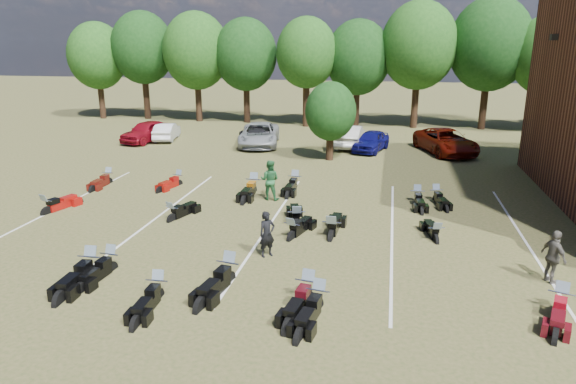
% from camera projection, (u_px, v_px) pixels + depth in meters
% --- Properties ---
extents(ground, '(160.00, 160.00, 0.00)m').
position_uv_depth(ground, '(333.00, 261.00, 17.84)').
color(ground, brown).
rests_on(ground, ground).
extents(car_0, '(2.84, 4.91, 1.57)m').
position_uv_depth(car_0, '(147.00, 131.00, 38.33)').
color(car_0, maroon).
rests_on(car_0, ground).
extents(car_1, '(2.16, 4.14, 1.30)m').
position_uv_depth(car_1, '(167.00, 131.00, 39.05)').
color(car_1, silver).
rests_on(car_1, ground).
extents(car_2, '(3.61, 6.15, 1.61)m').
position_uv_depth(car_2, '(259.00, 134.00, 36.99)').
color(car_2, '#92959A').
rests_on(car_2, ground).
extents(car_3, '(3.51, 4.94, 1.33)m').
position_uv_depth(car_3, '(254.00, 135.00, 37.43)').
color(car_3, black).
rests_on(car_3, ground).
extents(car_4, '(2.72, 4.44, 1.41)m').
position_uv_depth(car_4, '(371.00, 141.00, 35.15)').
color(car_4, '#0C0C55').
rests_on(car_4, ground).
extents(car_5, '(1.83, 4.81, 1.56)m').
position_uv_depth(car_5, '(350.00, 136.00, 36.49)').
color(car_5, '#A5A5A0').
rests_on(car_5, ground).
extents(car_6, '(4.51, 6.36, 1.61)m').
position_uv_depth(car_6, '(446.00, 141.00, 34.49)').
color(car_6, '#5C0D05').
rests_on(car_6, ground).
extents(person_black, '(0.72, 0.70, 1.66)m').
position_uv_depth(person_black, '(267.00, 234.00, 18.04)').
color(person_black, black).
rests_on(person_black, ground).
extents(person_green, '(0.98, 0.78, 1.93)m').
position_uv_depth(person_green, '(270.00, 180.00, 24.44)').
color(person_green, '#235D31').
rests_on(person_green, ground).
extents(person_grey, '(0.82, 1.10, 1.74)m').
position_uv_depth(person_grey, '(554.00, 257.00, 16.05)').
color(person_grey, '#524D47').
rests_on(person_grey, ground).
extents(motorcycle_0, '(0.87, 2.28, 1.24)m').
position_uv_depth(motorcycle_0, '(111.00, 271.00, 17.10)').
color(motorcycle_0, black).
rests_on(motorcycle_0, ground).
extents(motorcycle_1, '(0.82, 2.24, 1.23)m').
position_uv_depth(motorcycle_1, '(158.00, 299.00, 15.26)').
color(motorcycle_1, black).
rests_on(motorcycle_1, ground).
extents(motorcycle_2, '(0.93, 2.54, 1.39)m').
position_uv_depth(motorcycle_2, '(91.00, 276.00, 16.73)').
color(motorcycle_2, black).
rests_on(motorcycle_2, ground).
extents(motorcycle_3, '(1.08, 2.37, 1.27)m').
position_uv_depth(motorcycle_3, '(318.00, 310.00, 14.63)').
color(motorcycle_3, black).
rests_on(motorcycle_3, ground).
extents(motorcycle_4, '(1.18, 2.61, 1.40)m').
position_uv_depth(motorcycle_4, '(229.00, 282.00, 16.29)').
color(motorcycle_4, black).
rests_on(motorcycle_4, ground).
extents(motorcycle_5, '(1.10, 2.47, 1.33)m').
position_uv_depth(motorcycle_5, '(307.00, 301.00, 15.14)').
color(motorcycle_5, black).
rests_on(motorcycle_5, ground).
extents(motorcycle_6, '(1.41, 2.37, 1.26)m').
position_uv_depth(motorcycle_6, '(558.00, 312.00, 14.49)').
color(motorcycle_6, '#4B0A12').
rests_on(motorcycle_6, ground).
extents(motorcycle_7, '(1.32, 2.41, 1.28)m').
position_uv_depth(motorcycle_7, '(48.00, 214.00, 22.66)').
color(motorcycle_7, '#940E0A').
rests_on(motorcycle_7, ground).
extents(motorcycle_9, '(1.31, 2.26, 1.20)m').
position_uv_depth(motorcycle_9, '(172.00, 221.00, 21.81)').
color(motorcycle_9, black).
rests_on(motorcycle_9, ground).
extents(motorcycle_10, '(1.31, 2.34, 1.24)m').
position_uv_depth(motorcycle_10, '(292.00, 239.00, 19.81)').
color(motorcycle_10, black).
rests_on(motorcycle_10, ground).
extents(motorcycle_11, '(1.30, 2.46, 1.31)m').
position_uv_depth(motorcycle_11, '(296.00, 227.00, 21.09)').
color(motorcycle_11, black).
rests_on(motorcycle_11, ground).
extents(motorcycle_12, '(0.90, 2.48, 1.36)m').
position_uv_depth(motorcycle_12, '(331.00, 239.00, 19.83)').
color(motorcycle_12, black).
rests_on(motorcycle_12, ground).
extents(motorcycle_13, '(1.02, 2.10, 1.13)m').
position_uv_depth(motorcycle_13, '(436.00, 242.00, 19.55)').
color(motorcycle_13, black).
rests_on(motorcycle_13, ground).
extents(motorcycle_14, '(0.70, 2.17, 1.21)m').
position_uv_depth(motorcycle_14, '(109.00, 183.00, 27.43)').
color(motorcycle_14, '#4D0F0B').
rests_on(motorcycle_14, ground).
extents(motorcycle_15, '(1.18, 2.15, 1.14)m').
position_uv_depth(motorcycle_15, '(178.00, 185.00, 27.11)').
color(motorcycle_15, maroon).
rests_on(motorcycle_15, ground).
extents(motorcycle_16, '(0.80, 2.38, 1.32)m').
position_uv_depth(motorcycle_16, '(295.00, 188.00, 26.53)').
color(motorcycle_16, black).
rests_on(motorcycle_16, ground).
extents(motorcycle_17, '(0.81, 2.52, 1.41)m').
position_uv_depth(motorcycle_17, '(254.00, 193.00, 25.80)').
color(motorcycle_17, black).
rests_on(motorcycle_17, ground).
extents(motorcycle_18, '(0.88, 2.20, 1.20)m').
position_uv_depth(motorcycle_18, '(417.00, 203.00, 24.18)').
color(motorcycle_18, black).
rests_on(motorcycle_18, ground).
extents(motorcycle_19, '(1.11, 2.16, 1.15)m').
position_uv_depth(motorcycle_19, '(436.00, 201.00, 24.41)').
color(motorcycle_19, black).
rests_on(motorcycle_19, ground).
extents(tree_line, '(56.00, 6.00, 9.79)m').
position_uv_depth(tree_line, '(362.00, 52.00, 43.46)').
color(tree_line, black).
rests_on(tree_line, ground).
extents(young_tree_midfield, '(3.20, 3.20, 4.70)m').
position_uv_depth(young_tree_midfield, '(331.00, 111.00, 31.89)').
color(young_tree_midfield, black).
rests_on(young_tree_midfield, ground).
extents(parking_lines, '(20.10, 14.00, 0.01)m').
position_uv_depth(parking_lines, '(269.00, 226.00, 21.22)').
color(parking_lines, silver).
rests_on(parking_lines, ground).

